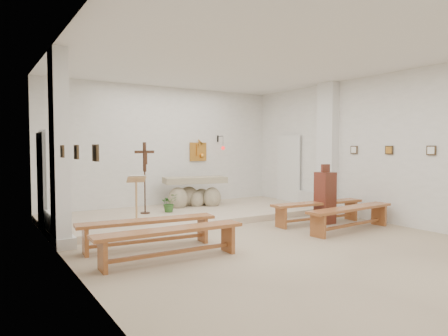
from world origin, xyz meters
TOP-DOWN VIEW (x-y plane):
  - ground at (0.00, 0.00)m, footprint 7.00×10.00m
  - wall_left at (-3.49, 0.00)m, footprint 0.02×10.00m
  - wall_right at (3.49, 0.00)m, footprint 0.02×10.00m
  - wall_back at (0.00, 4.99)m, footprint 7.00×0.02m
  - ceiling at (0.00, 0.00)m, footprint 7.00×10.00m
  - sanctuary_platform at (0.00, 3.50)m, footprint 6.98×3.00m
  - pilaster_left at (-3.37, 2.00)m, footprint 0.26×0.55m
  - pilaster_right at (3.37, 2.00)m, footprint 0.26×0.55m
  - gold_wall_relief at (1.05, 4.96)m, footprint 0.55×0.04m
  - sanctuary_lamp at (1.75, 4.71)m, footprint 0.11×0.36m
  - station_frame_left_front at (-3.47, -0.80)m, footprint 0.03×0.20m
  - station_frame_left_mid at (-3.47, 0.20)m, footprint 0.03×0.20m
  - station_frame_left_rear at (-3.47, 1.20)m, footprint 0.03×0.20m
  - station_frame_right_front at (3.47, -0.80)m, footprint 0.03×0.20m
  - station_frame_right_mid at (3.47, 0.20)m, footprint 0.03×0.20m
  - station_frame_right_rear at (3.47, 1.20)m, footprint 0.03×0.20m
  - radiator_left at (-3.43, 2.70)m, footprint 0.10×0.85m
  - radiator_right at (3.43, 2.70)m, footprint 0.10×0.85m
  - altar at (0.52, 4.22)m, footprint 1.82×1.04m
  - lectern at (-1.76, 2.56)m, footprint 0.43×0.39m
  - crucifix_stand at (-1.10, 3.76)m, footprint 0.53×0.23m
  - potted_plant at (-0.51, 3.65)m, footprint 0.48×0.43m
  - donation_pedestal at (2.27, 1.03)m, footprint 0.38×0.38m
  - bench_left_front at (-2.10, 1.08)m, footprint 2.47×0.64m
  - bench_right_front at (2.10, 1.08)m, footprint 2.46×0.57m
  - bench_left_second at (-2.10, 0.12)m, footprint 2.45×0.45m
  - bench_right_second at (2.10, 0.12)m, footprint 2.46×0.57m

SIDE VIEW (x-z plane):
  - ground at x=0.00m, z-range 0.00..0.00m
  - sanctuary_platform at x=0.00m, z-range 0.00..0.15m
  - radiator_left at x=-3.43m, z-range 0.01..0.53m
  - radiator_right at x=3.43m, z-range 0.01..0.53m
  - potted_plant at x=-0.51m, z-range 0.15..0.61m
  - bench_left_front at x=-2.10m, z-range 0.13..0.64m
  - bench_right_front at x=2.10m, z-range 0.13..0.64m
  - bench_left_second at x=-2.10m, z-range 0.13..0.64m
  - bench_right_second at x=2.10m, z-range 0.13..0.64m
  - altar at x=0.52m, z-range 0.05..0.93m
  - donation_pedestal at x=2.27m, z-range -0.08..1.31m
  - lectern at x=-1.76m, z-range 0.14..1.20m
  - crucifix_stand at x=-1.10m, z-range 0.29..2.04m
  - gold_wall_relief at x=1.05m, z-range 1.38..1.92m
  - station_frame_left_front at x=-3.47m, z-range 1.62..1.82m
  - station_frame_left_mid at x=-3.47m, z-range 1.62..1.82m
  - station_frame_left_rear at x=-3.47m, z-range 1.62..1.82m
  - station_frame_right_front at x=3.47m, z-range 1.62..1.82m
  - station_frame_right_mid at x=3.47m, z-range 1.62..1.82m
  - station_frame_right_rear at x=3.47m, z-range 1.62..1.82m
  - wall_left at x=-3.49m, z-range 0.00..3.50m
  - wall_right at x=3.49m, z-range 0.00..3.50m
  - wall_back at x=0.00m, z-range 0.00..3.50m
  - pilaster_left at x=-3.37m, z-range 0.00..3.50m
  - pilaster_right at x=3.37m, z-range 0.00..3.50m
  - sanctuary_lamp at x=1.75m, z-range 1.59..2.03m
  - ceiling at x=0.00m, z-range 3.48..3.50m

